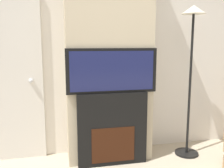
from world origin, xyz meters
The scene contains 6 objects.
wall_back centered at (0.00, 2.03, 1.35)m, with size 6.00×0.06×2.70m.
chimney_breast centered at (0.00, 1.80, 1.35)m, with size 1.01×0.40×2.70m.
fireplace centered at (0.00, 1.59, 0.43)m, with size 0.82×0.15×0.86m.
television centered at (0.00, 1.59, 1.12)m, with size 1.04×0.07×0.51m.
floor_lamp centered at (1.00, 1.64, 1.36)m, with size 0.30×0.30×1.87m.
entry_door centered at (-1.24, 1.97, 1.02)m, with size 0.91×0.09×2.04m.
Camera 1 is at (-0.58, -1.15, 1.42)m, focal length 40.00 mm.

